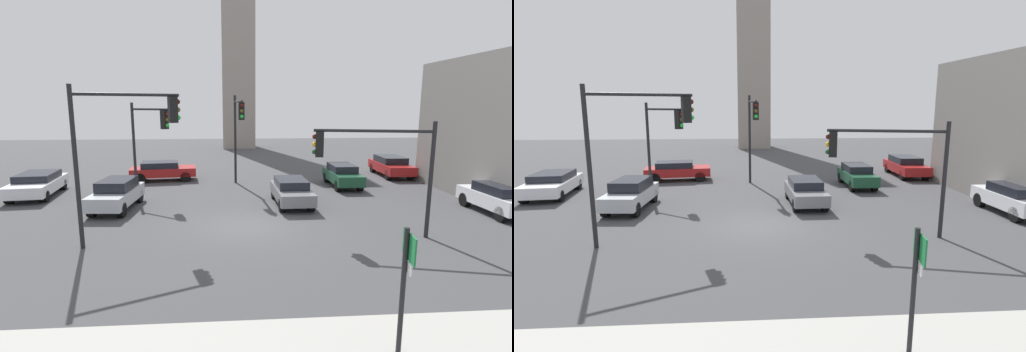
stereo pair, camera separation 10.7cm
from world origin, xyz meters
TOP-DOWN VIEW (x-y plane):
  - ground_plane at (0.00, 0.00)m, footprint 86.71×86.71m
  - direction_sign at (2.64, -8.98)m, footprint 0.19×0.79m
  - traffic_light_0 at (4.78, -1.39)m, footprint 4.46×1.31m
  - traffic_light_1 at (-5.14, 5.91)m, footprint 2.36×1.70m
  - traffic_light_2 at (-4.54, -1.42)m, footprint 3.58×1.77m
  - traffic_light_3 at (-0.14, 7.80)m, footprint 0.55×3.54m
  - car_0 at (6.47, 7.65)m, footprint 1.65×4.04m
  - car_1 at (-6.31, 3.21)m, footprint 1.94×4.13m
  - car_2 at (2.50, 3.49)m, footprint 1.80×4.05m
  - car_3 at (11.98, 1.03)m, footprint 1.69×3.97m
  - car_4 at (-5.26, 10.45)m, footprint 4.52×2.32m
  - car_5 at (-11.62, 6.39)m, footprint 2.57×4.80m
  - car_6 at (11.12, 11.05)m, footprint 2.04×4.61m
  - skyline_tower at (0.59, 31.14)m, footprint 3.80×3.80m

SIDE VIEW (x-z plane):
  - ground_plane at x=0.00m, z-range 0.00..0.00m
  - car_5 at x=-11.62m, z-range 0.06..1.37m
  - car_2 at x=2.50m, z-range 0.05..1.38m
  - car_4 at x=-5.26m, z-range 0.06..1.38m
  - car_0 at x=6.47m, z-range 0.05..1.46m
  - car_6 at x=11.12m, z-range 0.05..1.48m
  - car_3 at x=11.98m, z-range 0.05..1.50m
  - car_1 at x=-6.31m, z-range 0.04..1.53m
  - direction_sign at x=2.64m, z-range 0.48..3.14m
  - traffic_light_0 at x=4.78m, z-range 0.94..5.46m
  - traffic_light_1 at x=-5.14m, z-range 1.02..6.27m
  - traffic_light_3 at x=-0.14m, z-range 1.13..6.86m
  - traffic_light_2 at x=-4.54m, z-range 1.20..7.02m
  - skyline_tower at x=0.59m, z-range 0.00..25.63m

